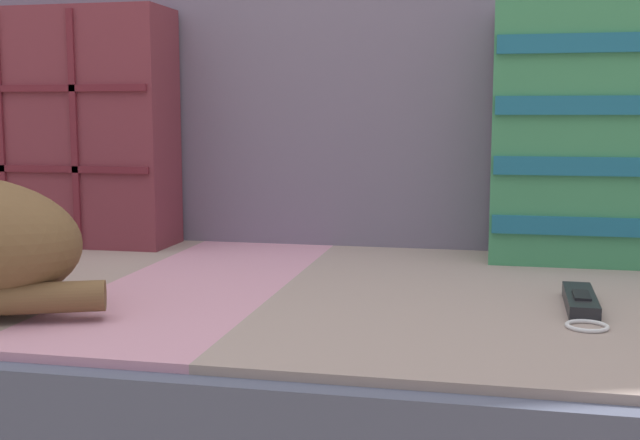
{
  "coord_description": "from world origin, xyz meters",
  "views": [
    {
      "loc": [
        0.41,
        -1.03,
        0.66
      ],
      "look_at": [
        0.18,
        0.02,
        0.52
      ],
      "focal_mm": 45.0,
      "sensor_mm": 36.0,
      "label": 1
    }
  ],
  "objects_px": {
    "couch": "(214,411)",
    "throw_pillow_quilted": "(57,128)",
    "throw_pillow_striped": "(620,135)",
    "game_remote_near": "(581,303)"
  },
  "relations": [
    {
      "from": "throw_pillow_quilted",
      "to": "throw_pillow_striped",
      "type": "relative_size",
      "value": 1.05
    },
    {
      "from": "couch",
      "to": "throw_pillow_quilted",
      "type": "relative_size",
      "value": 4.26
    },
    {
      "from": "throw_pillow_quilted",
      "to": "game_remote_near",
      "type": "distance_m",
      "value": 0.99
    },
    {
      "from": "throw_pillow_striped",
      "to": "throw_pillow_quilted",
      "type": "bearing_deg",
      "value": 179.97
    },
    {
      "from": "throw_pillow_quilted",
      "to": "throw_pillow_striped",
      "type": "bearing_deg",
      "value": -0.03
    },
    {
      "from": "couch",
      "to": "throw_pillow_quilted",
      "type": "xyz_separation_m",
      "value": [
        -0.39,
        0.24,
        0.43
      ]
    },
    {
      "from": "couch",
      "to": "throw_pillow_quilted",
      "type": "bearing_deg",
      "value": 148.23
    },
    {
      "from": "throw_pillow_quilted",
      "to": "throw_pillow_striped",
      "type": "xyz_separation_m",
      "value": [
        1.0,
        -0.0,
        -0.01
      ]
    },
    {
      "from": "couch",
      "to": "game_remote_near",
      "type": "xyz_separation_m",
      "value": [
        0.52,
        -0.11,
        0.22
      ]
    },
    {
      "from": "couch",
      "to": "throw_pillow_striped",
      "type": "relative_size",
      "value": 4.49
    }
  ]
}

